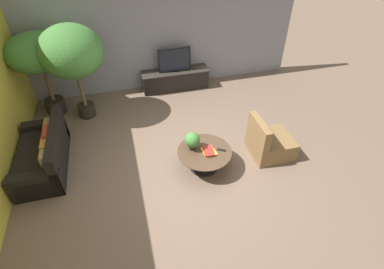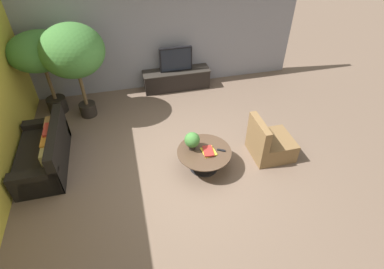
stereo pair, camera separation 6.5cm
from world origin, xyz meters
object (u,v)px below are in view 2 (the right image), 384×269
object	(u,v)px
potted_plant_tabletop	(192,140)
potted_palm_corner	(73,52)
potted_palm_tall	(40,54)
television	(176,60)
armchair_wicker	(269,144)
couch_by_wall	(45,153)
media_console	(177,79)
coffee_table	(204,156)

from	to	relation	value
potted_plant_tabletop	potted_palm_corner	bearing A→B (deg)	131.93
potted_palm_tall	potted_plant_tabletop	size ratio (longest dim) A/B	5.41
television	armchair_wicker	size ratio (longest dim) A/B	0.98
armchair_wicker	potted_palm_tall	xyz separation A→B (m)	(-4.31, 2.67, 1.22)
couch_by_wall	potted_palm_tall	bearing A→B (deg)	179.19
armchair_wicker	media_console	bearing A→B (deg)	22.59
coffee_table	couch_by_wall	xyz separation A→B (m)	(-2.96, 0.81, 0.00)
potted_palm_corner	potted_plant_tabletop	xyz separation A→B (m)	(2.01, -2.24, -0.98)
television	potted_plant_tabletop	size ratio (longest dim) A/B	2.33
couch_by_wall	potted_palm_tall	distance (m)	2.24
television	couch_by_wall	bearing A→B (deg)	-143.36
armchair_wicker	potted_palm_tall	distance (m)	5.22
media_console	potted_plant_tabletop	size ratio (longest dim) A/B	4.90
media_console	coffee_table	distance (m)	3.10
armchair_wicker	coffee_table	bearing A→B (deg)	91.64
television	couch_by_wall	world-z (taller)	television
television	potted_palm_corner	world-z (taller)	potted_palm_corner
television	potted_palm_tall	distance (m)	3.13
coffee_table	potted_plant_tabletop	distance (m)	0.41
media_console	armchair_wicker	distance (m)	3.31
couch_by_wall	potted_plant_tabletop	size ratio (longest dim) A/B	4.75
couch_by_wall	potted_palm_tall	world-z (taller)	potted_palm_tall
potted_plant_tabletop	armchair_wicker	bearing A→B (deg)	-3.33
television	media_console	bearing A→B (deg)	90.00
couch_by_wall	potted_palm_corner	bearing A→B (deg)	154.32
media_console	television	xyz separation A→B (m)	(0.00, -0.00, 0.56)
armchair_wicker	couch_by_wall	bearing A→B (deg)	79.91
media_console	potted_palm_corner	xyz separation A→B (m)	(-2.32, -0.72, 1.33)
coffee_table	potted_palm_tall	xyz separation A→B (m)	(-2.94, 2.71, 1.20)
television	couch_by_wall	xyz separation A→B (m)	(-3.07, -2.28, -0.54)
television	armchair_wicker	world-z (taller)	television
coffee_table	couch_by_wall	size ratio (longest dim) A/B	0.60
armchair_wicker	potted_plant_tabletop	size ratio (longest dim) A/B	2.37
potted_plant_tabletop	potted_palm_tall	bearing A→B (deg)	136.65
television	coffee_table	xyz separation A→B (m)	(-0.10, -3.09, -0.54)
media_console	couch_by_wall	size ratio (longest dim) A/B	1.03
armchair_wicker	potted_palm_corner	size ratio (longest dim) A/B	0.39
television	coffee_table	world-z (taller)	television
potted_palm_tall	potted_plant_tabletop	xyz separation A→B (m)	(2.73, -2.58, -0.87)
armchair_wicker	potted_plant_tabletop	distance (m)	1.62
couch_by_wall	armchair_wicker	distance (m)	4.41
television	armchair_wicker	distance (m)	3.35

